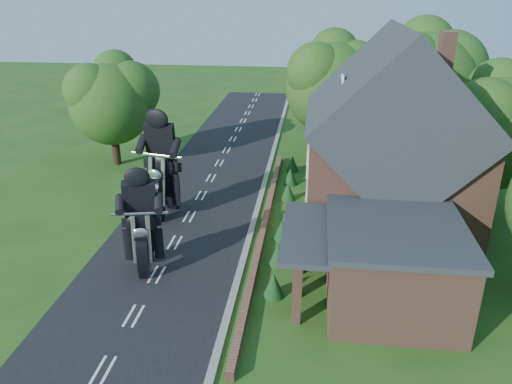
# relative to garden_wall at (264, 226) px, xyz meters

# --- Properties ---
(ground) EXTENTS (120.00, 120.00, 0.00)m
(ground) POSITION_rel_garden_wall_xyz_m (-4.30, -5.00, -0.20)
(ground) COLOR #214B15
(ground) RESTS_ON ground
(road) EXTENTS (7.00, 80.00, 0.02)m
(road) POSITION_rel_garden_wall_xyz_m (-4.30, -5.00, -0.19)
(road) COLOR black
(road) RESTS_ON ground
(kerb) EXTENTS (0.30, 80.00, 0.12)m
(kerb) POSITION_rel_garden_wall_xyz_m (-0.65, -5.00, -0.14)
(kerb) COLOR gray
(kerb) RESTS_ON ground
(garden_wall) EXTENTS (0.30, 22.00, 0.40)m
(garden_wall) POSITION_rel_garden_wall_xyz_m (0.00, 0.00, 0.00)
(garden_wall) COLOR brown
(garden_wall) RESTS_ON ground
(house) EXTENTS (9.54, 8.64, 10.24)m
(house) POSITION_rel_garden_wall_xyz_m (6.19, 1.00, 4.14)
(house) COLOR brown
(house) RESTS_ON ground
(annex) EXTENTS (7.05, 5.94, 3.44)m
(annex) POSITION_rel_garden_wall_xyz_m (5.57, -5.80, 1.57)
(annex) COLOR brown
(annex) RESTS_ON ground
(tree_house_right) EXTENTS (6.51, 6.00, 8.40)m
(tree_house_right) POSITION_rel_garden_wall_xyz_m (12.35, 3.62, 4.99)
(tree_house_right) COLOR black
(tree_house_right) RESTS_ON ground
(tree_behind_house) EXTENTS (7.81, 7.20, 10.08)m
(tree_behind_house) POSITION_rel_garden_wall_xyz_m (9.88, 11.14, 6.03)
(tree_behind_house) COLOR black
(tree_behind_house) RESTS_ON ground
(tree_behind_left) EXTENTS (6.94, 6.40, 9.16)m
(tree_behind_left) POSITION_rel_garden_wall_xyz_m (3.86, 12.13, 5.53)
(tree_behind_left) COLOR black
(tree_behind_left) RESTS_ON ground
(tree_far_road) EXTENTS (6.08, 5.60, 7.84)m
(tree_far_road) POSITION_rel_garden_wall_xyz_m (-11.16, 9.11, 4.64)
(tree_far_road) COLOR black
(tree_far_road) RESTS_ON ground
(shrub_a) EXTENTS (0.90, 0.90, 1.10)m
(shrub_a) POSITION_rel_garden_wall_xyz_m (1.00, -6.00, 0.35)
(shrub_a) COLOR #113616
(shrub_a) RESTS_ON ground
(shrub_b) EXTENTS (0.90, 0.90, 1.10)m
(shrub_b) POSITION_rel_garden_wall_xyz_m (1.00, -3.50, 0.35)
(shrub_b) COLOR #113616
(shrub_b) RESTS_ON ground
(shrub_c) EXTENTS (0.90, 0.90, 1.10)m
(shrub_c) POSITION_rel_garden_wall_xyz_m (1.00, -1.00, 0.35)
(shrub_c) COLOR #113616
(shrub_c) RESTS_ON ground
(shrub_d) EXTENTS (0.90, 0.90, 1.10)m
(shrub_d) POSITION_rel_garden_wall_xyz_m (1.00, 4.00, 0.35)
(shrub_d) COLOR #113616
(shrub_d) RESTS_ON ground
(shrub_e) EXTENTS (0.90, 0.90, 1.10)m
(shrub_e) POSITION_rel_garden_wall_xyz_m (1.00, 6.50, 0.35)
(shrub_e) COLOR #113616
(shrub_e) RESTS_ON ground
(shrub_f) EXTENTS (0.90, 0.90, 1.10)m
(shrub_f) POSITION_rel_garden_wall_xyz_m (1.00, 9.00, 0.35)
(shrub_f) COLOR #113616
(shrub_f) RESTS_ON ground
(motorcycle_lead) EXTENTS (0.74, 1.66, 1.50)m
(motorcycle_lead) POSITION_rel_garden_wall_xyz_m (-4.88, -4.67, 0.55)
(motorcycle_lead) COLOR black
(motorcycle_lead) RESTS_ON ground
(motorcycle_follow) EXTENTS (0.88, 2.02, 1.83)m
(motorcycle_follow) POSITION_rel_garden_wall_xyz_m (-5.64, 1.06, 0.71)
(motorcycle_follow) COLOR black
(motorcycle_follow) RESTS_ON ground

